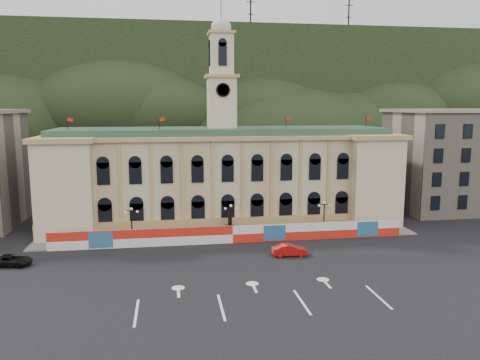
{
  "coord_description": "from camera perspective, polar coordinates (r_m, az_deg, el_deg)",
  "views": [
    {
      "loc": [
        -8.66,
        -48.19,
        19.08
      ],
      "look_at": [
        1.49,
        18.0,
        8.5
      ],
      "focal_mm": 35.0,
      "sensor_mm": 36.0,
      "label": 1
    }
  ],
  "objects": [
    {
      "name": "side_building_right",
      "position": [
        94.99,
        24.31,
        2.29
      ],
      "size": [
        21.0,
        17.0,
        18.6
      ],
      "color": "tan",
      "rests_on": "ground"
    },
    {
      "name": "lamp_right",
      "position": [
        70.84,
        10.2,
        -4.22
      ],
      "size": [
        1.96,
        0.44,
        5.15
      ],
      "color": "black",
      "rests_on": "ground"
    },
    {
      "name": "pavement",
      "position": [
        69.16,
        -1.2,
        -6.97
      ],
      "size": [
        56.0,
        5.5,
        0.16
      ],
      "primitive_type": "cube",
      "color": "slate",
      "rests_on": "ground"
    },
    {
      "name": "hoarding_fence",
      "position": [
        66.29,
        -0.85,
        -6.62
      ],
      "size": [
        50.0,
        0.44,
        2.5
      ],
      "color": "red",
      "rests_on": "ground"
    },
    {
      "name": "red_sedan",
      "position": [
        61.2,
        6.08,
        -8.49
      ],
      "size": [
        1.92,
        4.73,
        1.52
      ],
      "primitive_type": "imported",
      "rotation": [
        0.0,
        0.0,
        1.54
      ],
      "color": "#A70E0B",
      "rests_on": "ground"
    },
    {
      "name": "lamp_left",
      "position": [
        67.34,
        -13.06,
        -5.01
      ],
      "size": [
        1.96,
        0.44,
        5.15
      ],
      "color": "black",
      "rests_on": "ground"
    },
    {
      "name": "lane_markings",
      "position": [
        48.0,
        2.48,
        -14.44
      ],
      "size": [
        26.0,
        10.0,
        0.02
      ],
      "primitive_type": null,
      "color": "white",
      "rests_on": "ground"
    },
    {
      "name": "statue",
      "position": [
        69.11,
        -1.23,
        -6.03
      ],
      "size": [
        1.4,
        1.4,
        3.72
      ],
      "color": "#595651",
      "rests_on": "ground"
    },
    {
      "name": "black_suv",
      "position": [
        63.57,
        -26.16,
        -8.79
      ],
      "size": [
        3.65,
        5.54,
        1.36
      ],
      "primitive_type": "imported",
      "rotation": [
        0.0,
        0.0,
        1.43
      ],
      "color": "black",
      "rests_on": "ground"
    },
    {
      "name": "lamp_center",
      "position": [
        67.68,
        -1.12,
        -4.7
      ],
      "size": [
        1.96,
        0.44,
        5.15
      ],
      "color": "black",
      "rests_on": "ground"
    },
    {
      "name": "hill_ridge",
      "position": [
        170.4,
        -5.87,
        9.07
      ],
      "size": [
        230.0,
        80.0,
        64.0
      ],
      "color": "black",
      "rests_on": "ground"
    },
    {
      "name": "ground",
      "position": [
        52.54,
        1.4,
        -12.31
      ],
      "size": [
        260.0,
        260.0,
        0.0
      ],
      "primitive_type": "plane",
      "color": "black",
      "rests_on": "ground"
    },
    {
      "name": "city_hall",
      "position": [
        77.13,
        -2.18,
        0.6
      ],
      "size": [
        56.2,
        17.6,
        37.1
      ],
      "color": "#C9BE91",
      "rests_on": "ground"
    }
  ]
}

